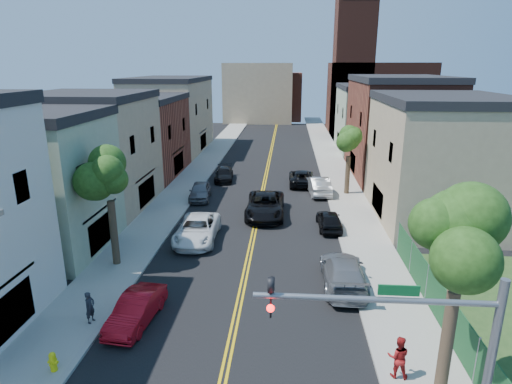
% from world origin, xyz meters
% --- Properties ---
extents(sidewalk_left, '(3.20, 100.00, 0.15)m').
position_xyz_m(sidewalk_left, '(-7.90, 40.00, 0.07)').
color(sidewalk_left, gray).
rests_on(sidewalk_left, ground).
extents(sidewalk_right, '(3.20, 100.00, 0.15)m').
position_xyz_m(sidewalk_right, '(7.90, 40.00, 0.07)').
color(sidewalk_right, gray).
rests_on(sidewalk_right, ground).
extents(curb_left, '(0.30, 100.00, 0.15)m').
position_xyz_m(curb_left, '(-6.15, 40.00, 0.07)').
color(curb_left, gray).
rests_on(curb_left, ground).
extents(curb_right, '(0.30, 100.00, 0.15)m').
position_xyz_m(curb_right, '(6.15, 40.00, 0.07)').
color(curb_right, gray).
rests_on(curb_right, ground).
extents(bldg_left_palegrn, '(9.00, 8.00, 8.50)m').
position_xyz_m(bldg_left_palegrn, '(-14.00, 16.00, 4.25)').
color(bldg_left_palegrn, gray).
rests_on(bldg_left_palegrn, ground).
extents(bldg_left_tan_near, '(9.00, 10.00, 9.00)m').
position_xyz_m(bldg_left_tan_near, '(-14.00, 25.00, 4.50)').
color(bldg_left_tan_near, '#998466').
rests_on(bldg_left_tan_near, ground).
extents(bldg_left_brick, '(9.00, 12.00, 8.00)m').
position_xyz_m(bldg_left_brick, '(-14.00, 36.00, 4.00)').
color(bldg_left_brick, brown).
rests_on(bldg_left_brick, ground).
extents(bldg_left_tan_far, '(9.00, 16.00, 9.50)m').
position_xyz_m(bldg_left_tan_far, '(-14.00, 50.00, 4.75)').
color(bldg_left_tan_far, '#998466').
rests_on(bldg_left_tan_far, ground).
extents(bldg_right_tan, '(9.00, 12.00, 9.00)m').
position_xyz_m(bldg_right_tan, '(14.00, 24.00, 4.50)').
color(bldg_right_tan, '#998466').
rests_on(bldg_right_tan, ground).
extents(bldg_right_brick, '(9.00, 14.00, 10.00)m').
position_xyz_m(bldg_right_brick, '(14.00, 38.00, 5.00)').
color(bldg_right_brick, brown).
rests_on(bldg_right_brick, ground).
extents(bldg_right_palegrn, '(9.00, 12.00, 8.50)m').
position_xyz_m(bldg_right_palegrn, '(14.00, 52.00, 4.25)').
color(bldg_right_palegrn, gray).
rests_on(bldg_right_palegrn, ground).
extents(church, '(16.20, 14.20, 22.60)m').
position_xyz_m(church, '(16.33, 67.07, 7.24)').
color(church, '#4C2319').
rests_on(church, ground).
extents(backdrop_left, '(14.00, 8.00, 12.00)m').
position_xyz_m(backdrop_left, '(-4.00, 82.00, 6.00)').
color(backdrop_left, '#998466').
rests_on(backdrop_left, ground).
extents(backdrop_center, '(10.00, 8.00, 10.00)m').
position_xyz_m(backdrop_center, '(0.00, 86.00, 5.00)').
color(backdrop_center, brown).
rests_on(backdrop_center, ground).
extents(fence_right, '(0.04, 15.00, 1.90)m').
position_xyz_m(fence_right, '(9.50, 9.50, 1.10)').
color(fence_right, '#143F1E').
rests_on(fence_right, sidewalk_right).
extents(tree_left_mid, '(5.20, 5.20, 9.29)m').
position_xyz_m(tree_left_mid, '(-7.88, 14.01, 6.58)').
color(tree_left_mid, '#372D1B').
rests_on(tree_left_mid, sidewalk_left).
extents(tree_right_corner, '(5.80, 5.80, 10.35)m').
position_xyz_m(tree_right_corner, '(7.93, 4.01, 7.31)').
color(tree_right_corner, '#372D1B').
rests_on(tree_right_corner, sidewalk_right).
extents(tree_right_far, '(4.40, 4.40, 8.03)m').
position_xyz_m(tree_right_far, '(7.92, 30.01, 5.76)').
color(tree_right_far, '#372D1B').
rests_on(tree_right_far, sidewalk_right).
extents(traffic_signal, '(5.50, 0.31, 7.20)m').
position_xyz_m(traffic_signal, '(5.87, -0.50, 4.79)').
color(traffic_signal, slate).
rests_on(traffic_signal, sidewalk_right).
extents(red_sedan, '(1.92, 4.35, 1.39)m').
position_xyz_m(red_sedan, '(-4.63, 8.18, 0.69)').
color(red_sedan, '#A80B16').
rests_on(red_sedan, ground).
extents(white_pickup, '(2.78, 5.85, 1.61)m').
position_xyz_m(white_pickup, '(-3.80, 18.21, 0.81)').
color(white_pickup, silver).
rests_on(white_pickup, ground).
extents(grey_car_left, '(2.18, 4.57, 1.51)m').
position_xyz_m(grey_car_left, '(-5.50, 27.60, 0.75)').
color(grey_car_left, slate).
rests_on(grey_car_left, ground).
extents(black_car_left, '(2.28, 4.71, 1.32)m').
position_xyz_m(black_car_left, '(-4.31, 34.26, 0.66)').
color(black_car_left, black).
rests_on(black_car_left, ground).
extents(grey_car_right, '(2.30, 5.63, 1.63)m').
position_xyz_m(grey_car_right, '(5.50, 12.48, 0.82)').
color(grey_car_right, slate).
rests_on(grey_car_right, ground).
extents(black_car_right, '(1.85, 4.19, 1.40)m').
position_xyz_m(black_car_right, '(5.50, 21.08, 0.70)').
color(black_car_right, black).
rests_on(black_car_right, ground).
extents(silver_car_right, '(2.30, 5.22, 1.67)m').
position_xyz_m(silver_car_right, '(5.28, 30.06, 0.83)').
color(silver_car_right, '#9DA1A5').
rests_on(silver_car_right, ground).
extents(dark_car_right_far, '(2.51, 5.39, 1.50)m').
position_xyz_m(dark_car_right_far, '(3.80, 33.20, 0.75)').
color(dark_car_right_far, black).
rests_on(dark_car_right_far, ground).
extents(black_suv_lane, '(3.01, 6.45, 1.79)m').
position_xyz_m(black_suv_lane, '(0.62, 23.57, 0.89)').
color(black_suv_lane, black).
rests_on(black_suv_lane, ground).
extents(pedestrian_left, '(0.50, 0.63, 1.53)m').
position_xyz_m(pedestrian_left, '(-6.70, 7.86, 0.92)').
color(pedestrian_left, '#212228').
rests_on(pedestrian_left, sidewalk_left).
extents(pedestrian_right, '(0.92, 0.77, 1.73)m').
position_xyz_m(pedestrian_right, '(6.70, 5.19, 1.01)').
color(pedestrian_right, maroon).
rests_on(pedestrian_right, sidewalk_right).
extents(fire_hydrant, '(0.40, 0.40, 0.83)m').
position_xyz_m(fire_hydrant, '(-6.70, 4.51, 0.58)').
color(fire_hydrant, yellow).
rests_on(fire_hydrant, sidewalk_left).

